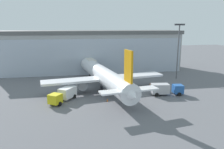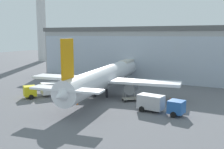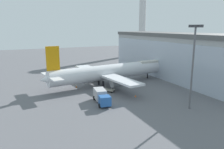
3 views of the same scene
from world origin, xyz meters
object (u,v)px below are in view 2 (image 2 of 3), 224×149
(catering_truck, at_px, (45,89))
(safety_cone_nose, at_px, (77,103))
(fuel_truck, at_px, (159,104))
(control_tower, at_px, (41,7))
(jet_bridge, at_px, (130,64))
(safety_cone_wingtip, at_px, (170,99))
(baggage_cart, at_px, (130,98))
(airplane, at_px, (105,77))

(catering_truck, height_order, safety_cone_nose, catering_truck)
(catering_truck, bearing_deg, safety_cone_nose, 112.89)
(fuel_truck, bearing_deg, control_tower, 150.32)
(catering_truck, bearing_deg, control_tower, -102.42)
(jet_bridge, relative_size, control_tower, 0.32)
(control_tower, relative_size, safety_cone_nose, 73.98)
(catering_truck, relative_size, safety_cone_wingtip, 12.97)
(fuel_truck, relative_size, safety_cone_wingtip, 13.74)
(fuel_truck, bearing_deg, jet_bridge, 129.38)
(fuel_truck, distance_m, baggage_cart, 8.24)
(airplane, distance_m, catering_truck, 12.01)
(catering_truck, relative_size, safety_cone_nose, 12.97)
(baggage_cart, distance_m, safety_cone_wingtip, 7.55)
(catering_truck, xyz_separation_m, baggage_cart, (16.45, 3.74, -0.97))
(safety_cone_nose, bearing_deg, control_tower, 134.01)
(jet_bridge, xyz_separation_m, baggage_cart, (8.08, -20.54, -3.81))
(airplane, distance_m, fuel_truck, 15.33)
(jet_bridge, distance_m, control_tower, 66.18)
(airplane, bearing_deg, safety_cone_wingtip, -91.30)
(airplane, distance_m, safety_cone_nose, 9.44)
(jet_bridge, xyz_separation_m, fuel_truck, (14.71, -25.33, -2.84))
(catering_truck, relative_size, baggage_cart, 2.24)
(airplane, relative_size, safety_cone_nose, 69.46)
(catering_truck, relative_size, fuel_truck, 0.94)
(jet_bridge, bearing_deg, baggage_cart, -163.43)
(fuel_truck, relative_size, safety_cone_nose, 13.74)
(control_tower, height_order, catering_truck, control_tower)
(control_tower, height_order, safety_cone_nose, control_tower)
(control_tower, xyz_separation_m, fuel_truck, (69.74, -56.31, -22.61))
(control_tower, bearing_deg, catering_truck, -49.83)
(control_tower, relative_size, safety_cone_wingtip, 73.98)
(fuel_truck, relative_size, baggage_cart, 2.38)
(control_tower, distance_m, baggage_cart, 84.81)
(safety_cone_nose, bearing_deg, baggage_cart, 39.10)
(control_tower, distance_m, airplane, 77.45)
(catering_truck, height_order, fuel_truck, same)
(control_tower, xyz_separation_m, airplane, (56.55, -48.79, -20.49))
(baggage_cart, bearing_deg, safety_cone_nose, 179.68)
(jet_bridge, xyz_separation_m, safety_cone_wingtip, (14.56, -16.68, -4.04))
(airplane, bearing_deg, control_tower, 42.94)
(baggage_cart, relative_size, safety_cone_wingtip, 5.78)
(airplane, height_order, catering_truck, airplane)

